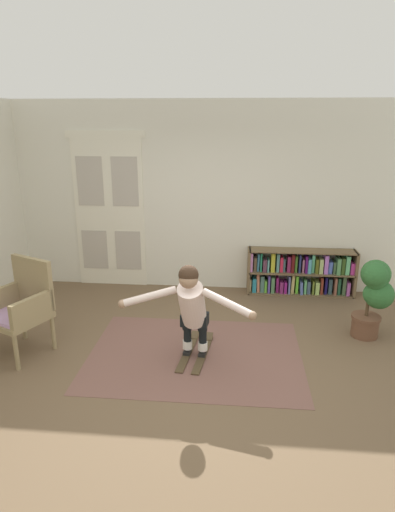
{
  "coord_description": "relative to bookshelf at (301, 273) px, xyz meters",
  "views": [
    {
      "loc": [
        0.48,
        -4.11,
        2.65
      ],
      "look_at": [
        0.02,
        0.89,
        1.05
      ],
      "focal_mm": 30.79,
      "sensor_mm": 36.0,
      "label": 1
    }
  ],
  "objects": [
    {
      "name": "back_wall",
      "position": [
        -1.48,
        0.21,
        1.11
      ],
      "size": [
        6.0,
        0.1,
        2.9
      ],
      "primitive_type": "cube",
      "color": "silver",
      "rests_on": "ground"
    },
    {
      "name": "potted_plant",
      "position": [
        0.69,
        -1.37,
        0.28
      ],
      "size": [
        0.46,
        0.43,
        1.0
      ],
      "color": "brown",
      "rests_on": "ground"
    },
    {
      "name": "double_door",
      "position": [
        -3.01,
        0.15,
        0.89
      ],
      "size": [
        1.22,
        0.05,
        2.45
      ],
      "color": "silver",
      "rests_on": "ground"
    },
    {
      "name": "wicker_chair",
      "position": [
        -3.44,
        -2.08,
        0.25
      ],
      "size": [
        0.8,
        0.8,
        1.1
      ],
      "color": "#927F57",
      "rests_on": "ground"
    },
    {
      "name": "bookshelf",
      "position": [
        0.0,
        0.0,
        0.0
      ],
      "size": [
        1.64,
        0.3,
        0.71
      ],
      "color": "brown",
      "rests_on": "ground"
    },
    {
      "name": "person_skier",
      "position": [
        -1.47,
        -2.17,
        0.38
      ],
      "size": [
        1.45,
        0.71,
        1.13
      ],
      "color": "white",
      "rests_on": "skis_pair"
    },
    {
      "name": "skis_pair",
      "position": [
        -1.44,
        -1.97,
        -0.31
      ],
      "size": [
        0.37,
        0.9,
        0.07
      ],
      "color": "#4A3A25",
      "rests_on": "rug"
    },
    {
      "name": "rug",
      "position": [
        -1.45,
        -2.0,
        -0.33
      ],
      "size": [
        2.46,
        1.81,
        0.01
      ],
      "primitive_type": "cube",
      "color": "brown",
      "rests_on": "ground"
    },
    {
      "name": "ground_plane",
      "position": [
        -1.48,
        -2.39,
        -0.34
      ],
      "size": [
        7.2,
        7.2,
        0.0
      ],
      "primitive_type": "plane",
      "color": "brown"
    }
  ]
}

